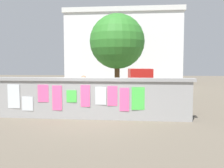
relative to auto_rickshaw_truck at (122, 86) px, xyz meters
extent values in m
plane|color=#6B6051|center=(-0.84, 3.67, -0.90)|extent=(60.00, 60.00, 0.00)
cube|color=#9C9C9C|center=(-0.84, -4.33, -0.17)|extent=(7.35, 0.30, 1.46)
cube|color=gray|center=(-0.84, -4.33, 0.62)|extent=(7.55, 0.42, 0.12)
cube|color=silver|center=(-3.92, -4.49, -0.05)|extent=(0.50, 0.04, 0.93)
cube|color=silver|center=(-3.37, -4.49, -0.32)|extent=(0.45, 0.03, 0.55)
cube|color=#F9599E|center=(-2.73, -4.49, 0.08)|extent=(0.42, 0.02, 0.67)
cube|color=#F9599E|center=(-2.19, -4.49, -0.09)|extent=(0.38, 0.03, 0.95)
cube|color=#4CD84C|center=(-1.62, -4.49, -0.02)|extent=(0.39, 0.02, 0.46)
cube|color=#F9599E|center=(-1.10, -4.49, 0.01)|extent=(0.36, 0.03, 0.82)
cube|color=silver|center=(-0.51, -4.49, 0.02)|extent=(0.41, 0.03, 0.67)
cube|color=#F9599E|center=(-0.07, -4.49, 0.02)|extent=(0.37, 0.02, 0.74)
cube|color=#F9599E|center=(0.37, -4.49, -0.11)|extent=(0.35, 0.02, 0.87)
cube|color=#4CD84C|center=(0.88, -4.49, -0.07)|extent=(0.48, 0.04, 0.84)
cylinder|color=black|center=(1.00, 0.79, -0.55)|extent=(0.72, 0.29, 0.70)
cylinder|color=black|center=(1.17, -0.50, -0.55)|extent=(0.72, 0.29, 0.70)
cylinder|color=black|center=(-1.48, 0.46, -0.55)|extent=(0.72, 0.29, 0.70)
cylinder|color=black|center=(-1.31, -0.83, -0.55)|extent=(0.72, 0.29, 0.70)
cube|color=red|center=(0.98, 0.13, 0.20)|extent=(1.39, 1.64, 1.50)
cube|color=gray|center=(-0.80, -0.11, -0.10)|extent=(2.58, 1.80, 0.90)
cylinder|color=black|center=(2.82, -3.04, -0.60)|extent=(0.60, 0.12, 0.60)
cylinder|color=black|center=(1.52, -3.00, -0.60)|extent=(0.60, 0.14, 0.60)
cube|color=#1933A5|center=(2.17, -3.02, -0.32)|extent=(1.01, 0.27, 0.32)
cube|color=black|center=(1.97, -3.02, -0.14)|extent=(0.57, 0.24, 0.10)
cube|color=#262626|center=(2.72, -3.04, -0.05)|extent=(0.06, 0.56, 0.03)
cylinder|color=black|center=(-3.38, -1.50, -0.57)|extent=(0.66, 0.11, 0.66)
cylinder|color=black|center=(-4.42, -1.61, -0.57)|extent=(0.66, 0.11, 0.66)
cube|color=red|center=(-3.90, -1.56, -0.39)|extent=(0.95, 0.14, 0.06)
cylinder|color=red|center=(-4.05, -1.57, -0.17)|extent=(0.03, 0.03, 0.40)
cube|color=black|center=(-4.05, -1.57, 0.03)|extent=(0.21, 0.10, 0.05)
cube|color=black|center=(-3.43, -1.51, -0.02)|extent=(0.09, 0.44, 0.03)
cylinder|color=black|center=(-3.44, 0.72, -0.57)|extent=(0.65, 0.19, 0.66)
cylinder|color=black|center=(-4.46, 0.48, -0.57)|extent=(0.65, 0.19, 0.66)
cube|color=#1933A5|center=(-3.95, 0.60, -0.39)|extent=(0.93, 0.25, 0.06)
cylinder|color=#1933A5|center=(-4.10, 0.57, -0.17)|extent=(0.04, 0.04, 0.40)
cube|color=black|center=(-4.10, 0.57, 0.03)|extent=(0.21, 0.12, 0.05)
cube|color=black|center=(-3.49, 0.71, -0.02)|extent=(0.14, 0.44, 0.03)
cylinder|color=purple|center=(-1.34, -3.34, -0.50)|extent=(0.12, 0.12, 0.80)
cylinder|color=purple|center=(-1.50, -3.27, -0.50)|extent=(0.12, 0.12, 0.80)
cylinder|color=#3F994C|center=(-1.42, -3.30, 0.20)|extent=(0.45, 0.45, 0.60)
sphere|color=#8C664C|center=(-1.42, -3.30, 0.61)|extent=(0.22, 0.22, 0.22)
cylinder|color=brown|center=(-0.69, 4.98, 0.28)|extent=(0.39, 0.39, 2.37)
sphere|color=#32802B|center=(-0.69, 4.98, 2.91)|extent=(4.11, 4.11, 4.11)
cube|color=white|center=(-0.72, 14.87, 2.83)|extent=(12.25, 6.16, 7.46)
cube|color=silver|center=(-0.72, 14.87, 6.81)|extent=(12.55, 6.46, 0.50)
camera|label=1|loc=(0.84, -13.45, 1.17)|focal=39.31mm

